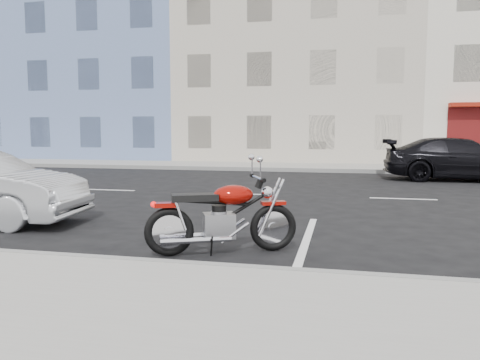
# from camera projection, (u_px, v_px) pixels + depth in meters

# --- Properties ---
(ground) EXTENTS (120.00, 120.00, 0.00)m
(ground) POSITION_uv_depth(u_px,v_px,m) (321.00, 196.00, 12.03)
(ground) COLOR black
(ground) RESTS_ON ground
(sidewalk_far) EXTENTS (80.00, 3.40, 0.15)m
(sidewalk_far) POSITION_uv_depth(u_px,v_px,m) (221.00, 166.00, 21.55)
(sidewalk_far) COLOR gray
(sidewalk_far) RESTS_ON ground
(curb_far) EXTENTS (80.00, 0.12, 0.16)m
(curb_far) POSITION_uv_depth(u_px,v_px,m) (210.00, 168.00, 19.89)
(curb_far) COLOR gray
(curb_far) RESTS_ON ground
(bldg_blue) EXTENTS (12.00, 12.00, 13.00)m
(bldg_blue) POSITION_uv_depth(u_px,v_px,m) (116.00, 56.00, 30.18)
(bldg_blue) COLOR #6077A8
(bldg_blue) RESTS_ON ground
(bldg_cream) EXTENTS (12.00, 12.00, 11.50)m
(bldg_cream) POSITION_uv_depth(u_px,v_px,m) (302.00, 62.00, 27.68)
(bldg_cream) COLOR #B8AE9D
(bldg_cream) RESTS_ON ground
(motorcycle) EXTENTS (1.98, 1.04, 1.06)m
(motorcycle) POSITION_uv_depth(u_px,v_px,m) (275.00, 217.00, 6.56)
(motorcycle) COLOR black
(motorcycle) RESTS_ON ground
(car_far) EXTENTS (5.01, 2.05, 1.45)m
(car_far) POSITION_uv_depth(u_px,v_px,m) (460.00, 159.00, 15.82)
(car_far) COLOR black
(car_far) RESTS_ON ground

